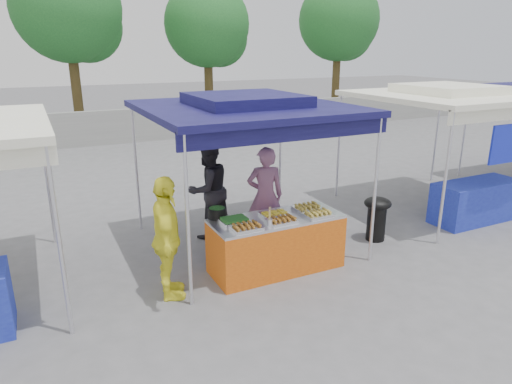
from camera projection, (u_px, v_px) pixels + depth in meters
name	position (u px, v px, depth m)	size (l,w,h in m)	color
ground_plane	(273.00, 266.00, 7.16)	(80.00, 80.00, 0.00)	slate
back_wall	(128.00, 126.00, 16.39)	(40.00, 0.25, 1.20)	gray
main_canopy	(246.00, 107.00, 7.27)	(3.20, 3.20, 2.57)	silver
neighbor_stall_right	(459.00, 136.00, 9.06)	(3.20, 3.20, 2.57)	silver
tree_1	(72.00, 13.00, 16.29)	(3.80, 3.80, 6.53)	#4A3A1C
tree_2	(210.00, 28.00, 18.70)	(3.51, 3.45, 5.94)	#4A3A1C
tree_3	(341.00, 24.00, 21.28)	(3.73, 3.71, 6.37)	#4A3A1C
vendor_table	(276.00, 243.00, 6.94)	(2.00, 0.80, 0.85)	#DC5D13
food_tray_fl	(247.00, 227.00, 6.34)	(0.42, 0.30, 0.07)	white
food_tray_fm	(282.00, 221.00, 6.59)	(0.42, 0.30, 0.07)	white
food_tray_fr	(318.00, 214.00, 6.84)	(0.42, 0.30, 0.07)	white
food_tray_bl	(234.00, 220.00, 6.60)	(0.42, 0.30, 0.07)	white
food_tray_bm	(274.00, 214.00, 6.86)	(0.42, 0.30, 0.07)	white
food_tray_br	(307.00, 208.00, 7.12)	(0.42, 0.30, 0.07)	white
cooking_pot	(217.00, 213.00, 6.77)	(0.27, 0.27, 0.16)	black
skewer_cup	(270.00, 223.00, 6.47)	(0.08, 0.08, 0.10)	silver
wok_burner	(377.00, 215.00, 8.01)	(0.47, 0.47, 0.80)	black
crate_left	(233.00, 252.00, 7.29)	(0.50, 0.35, 0.30)	#1626B9
crate_right	(275.00, 238.00, 7.81)	(0.52, 0.36, 0.31)	#1626B9
crate_stacked	(275.00, 221.00, 7.72)	(0.51, 0.36, 0.31)	#1626B9
vendor_woman	(265.00, 196.00, 7.79)	(0.62, 0.41, 1.71)	#9C6388
helper_man	(208.00, 189.00, 8.05)	(0.86, 0.67, 1.77)	#222227
customer_person	(167.00, 239.00, 6.03)	(1.00, 0.42, 1.71)	#FFF838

